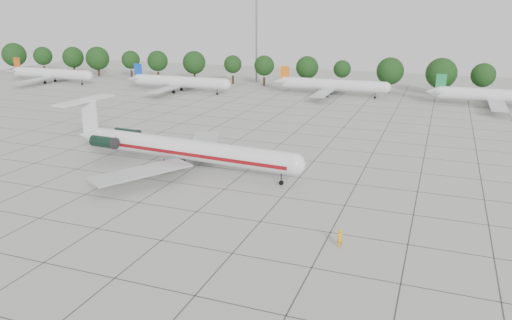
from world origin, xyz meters
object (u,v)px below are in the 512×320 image
Objects in this scene: ground_crew at (340,238)px; bg_airliner_d at (500,96)px; bg_airliner_a at (51,74)px; bg_airliner_b at (180,82)px; bg_airliner_c at (332,85)px; floodlight_mast at (256,35)px; main_airliner at (176,148)px.

bg_airliner_d reaches higher than ground_crew.
bg_airliner_b is at bearing -1.45° from bg_airliner_a.
bg_airliner_a is 1.00× the size of bg_airliner_c.
bg_airliner_a is 126.94m from bg_airliner_d.
floodlight_mast is at bearing 64.26° from bg_airliner_b.
main_airliner reaches higher than ground_crew.
main_airliner is 1.38× the size of bg_airliner_a.
bg_airliner_a and bg_airliner_d have the same top height.
main_airliner reaches higher than bg_airliner_d.
bg_airliner_c is (8.23, 69.19, -0.32)m from main_airliner.
bg_airliner_b is 41.81m from bg_airliner_c.
main_airliner is at bearing -61.51° from bg_airliner_b.
ground_crew is 0.07× the size of bg_airliner_c.
ground_crew is at bearing -51.74° from bg_airliner_b.
bg_airliner_d is at bearing 4.74° from bg_airliner_b.
main_airliner is 1.38× the size of bg_airliner_d.
bg_airliner_c is 40.43m from bg_airliner_d.
ground_crew is at bearing -65.21° from floodlight_mast.
main_airliner is 1.53× the size of floodlight_mast.
main_airliner is 69.68m from bg_airliner_c.
floodlight_mast is (-28.01, 17.27, 11.37)m from bg_airliner_c.
bg_airliner_a is at bearing -177.48° from bg_airliner_d.
floodlight_mast reaches higher than main_airliner.
ground_crew is at bearing -36.23° from bg_airliner_a.
bg_airliner_b is at bearing -115.74° from floodlight_mast.
bg_airliner_c is at bearing 87.72° from main_airliner.
main_airliner is 1.38× the size of bg_airliner_b.
floodlight_mast reaches higher than bg_airliner_a.
bg_airliner_b reaches higher than ground_crew.
bg_airliner_a and bg_airliner_c have the same top height.
bg_airliner_c is at bearing -118.50° from ground_crew.
bg_airliner_c is at bearing 12.74° from bg_airliner_b.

